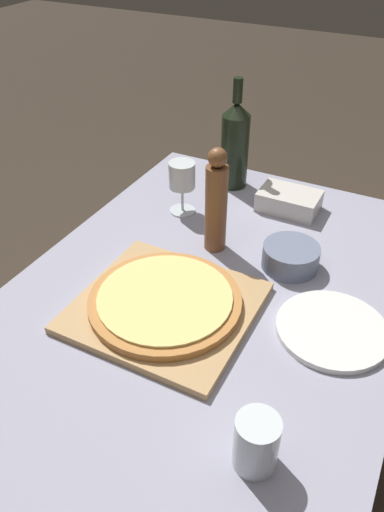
{
  "coord_description": "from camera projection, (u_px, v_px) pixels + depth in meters",
  "views": [
    {
      "loc": [
        0.37,
        -0.78,
        1.5
      ],
      "look_at": [
        -0.06,
        0.06,
        0.8
      ],
      "focal_mm": 35.0,
      "sensor_mm": 36.0,
      "label": 1
    }
  ],
  "objects": [
    {
      "name": "food_container",
      "position": [
        289.0,
        201.0,
        1.44
      ],
      "size": [
        0.17,
        0.11,
        0.06
      ],
      "color": "beige",
      "rests_on": "dining_table"
    },
    {
      "name": "drinking_tumbler",
      "position": [
        256.0,
        443.0,
        0.79
      ],
      "size": [
        0.07,
        0.07,
        0.1
      ],
      "color": "silver",
      "rests_on": "dining_table"
    },
    {
      "name": "pizza",
      "position": [
        165.0,
        300.0,
        1.09
      ],
      "size": [
        0.34,
        0.34,
        0.02
      ],
      "color": "#BC7A3D",
      "rests_on": "cutting_board"
    },
    {
      "name": "wine_glass",
      "position": [
        182.0,
        178.0,
        1.38
      ],
      "size": [
        0.07,
        0.07,
        0.15
      ],
      "color": "silver",
      "rests_on": "dining_table"
    },
    {
      "name": "dinner_plate",
      "position": [
        332.0,
        329.0,
        1.05
      ],
      "size": [
        0.24,
        0.24,
        0.01
      ],
      "color": "white",
      "rests_on": "dining_table"
    },
    {
      "name": "ground_plane",
      "position": [
        201.0,
        472.0,
        1.59
      ],
      "size": [
        12.0,
        12.0,
        0.0
      ],
      "primitive_type": "plane",
      "color": "#382D23"
    },
    {
      "name": "dining_table",
      "position": [
        204.0,
        329.0,
        1.2
      ],
      "size": [
        0.88,
        1.28,
        0.74
      ],
      "color": "#9393A8",
      "rests_on": "ground_plane"
    },
    {
      "name": "pepper_mill",
      "position": [
        216.0,
        203.0,
        1.22
      ],
      "size": [
        0.06,
        0.06,
        0.28
      ],
      "color": "brown",
      "rests_on": "dining_table"
    },
    {
      "name": "cutting_board",
      "position": [
        165.0,
        307.0,
        1.1
      ],
      "size": [
        0.38,
        0.36,
        0.02
      ],
      "color": "tan",
      "rests_on": "dining_table"
    },
    {
      "name": "wine_bottle",
      "position": [
        235.0,
        144.0,
        1.49
      ],
      "size": [
        0.08,
        0.08,
        0.33
      ],
      "color": "black",
      "rests_on": "dining_table"
    },
    {
      "name": "small_bowl",
      "position": [
        291.0,
        257.0,
        1.22
      ],
      "size": [
        0.14,
        0.14,
        0.06
      ],
      "color": "slate",
      "rests_on": "dining_table"
    }
  ]
}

